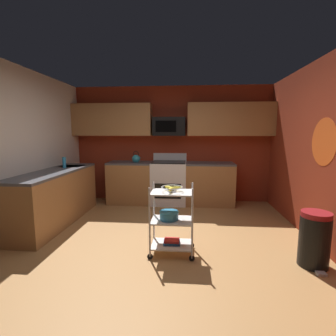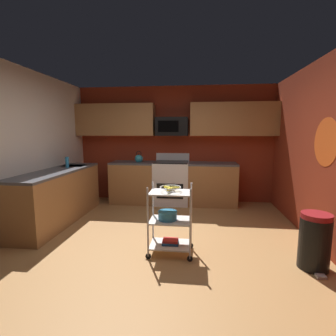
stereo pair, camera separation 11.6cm
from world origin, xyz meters
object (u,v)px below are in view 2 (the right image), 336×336
Objects in this scene: oven_range at (171,182)px; mixing_bowl_large at (168,215)px; book_stack at (170,242)px; dish_soap_bottle at (67,162)px; fruit_bowl at (170,188)px; kettle at (139,159)px; microwave at (172,127)px; trash_can at (315,241)px; rolling_cart at (170,220)px.

oven_range is 2.37m from mixing_bowl_large.
mixing_bowl_large is 0.36m from book_stack.
dish_soap_bottle is (-2.06, 1.34, 0.50)m from mixing_bowl_large.
book_stack is (0.04, -0.00, -0.36)m from mixing_bowl_large.
fruit_bowl is at bearing -0.00° from mixing_bowl_large.
oven_range reaches higher than mixing_bowl_large.
kettle is (-0.96, 2.36, 0.84)m from book_stack.
trash_can is (1.93, -2.63, -1.37)m from microwave.
trash_can is (1.70, -0.16, 0.17)m from book_stack.
microwave is 2.61m from fruit_bowl.
book_stack is 2.63m from dish_soap_bottle.
oven_range is 4.37× the size of mixing_bowl_large.
oven_range reaches higher than rolling_cart.
fruit_bowl is at bearing 180.00° from rolling_cart.
dish_soap_bottle is at bearing 147.45° from book_stack.
book_stack is at bearing 174.60° from trash_can.
trash_can is (1.93, -2.53, -0.15)m from oven_range.
fruit_bowl reaches higher than trash_can.
microwave reaches higher than oven_range.
trash_can is at bearing -5.40° from fruit_bowl.
rolling_cart is 3.63× the size of mixing_bowl_large.
dish_soap_bottle reaches higher than trash_can.
oven_range is at bearing 95.64° from rolling_cart.
microwave is 3.54m from trash_can.
mixing_bowl_large is (0.20, -2.47, -1.18)m from microwave.
rolling_cart is 1.39× the size of trash_can.
oven_range is 4.04× the size of fruit_bowl.
microwave is at bearing 94.56° from mixing_bowl_large.
microwave is at bearing 8.45° from kettle.
dish_soap_bottle is (-2.10, 1.34, 0.14)m from fruit_bowl.
rolling_cart is 2.55m from dish_soap_bottle.
fruit_bowl is (-0.00, 0.00, 0.42)m from rolling_cart.
microwave is at bearing 95.42° from rolling_cart.
trash_can is at bearing -43.44° from kettle.
book_stack is (0.00, 0.00, -0.72)m from fruit_bowl.
fruit_bowl is 0.72m from book_stack.
oven_range is at bearing 0.30° from kettle.
oven_range is 4.17× the size of kettle.
fruit_bowl is 0.36m from mixing_bowl_large.
rolling_cart is 4.13× the size of book_stack.
book_stack is (0.23, -2.47, -1.54)m from microwave.
microwave reaches higher than trash_can.
book_stack is 1.11× the size of dish_soap_bottle.
oven_range is 0.90m from kettle.
book_stack is 0.34× the size of trash_can.
book_stack is at bearing -32.55° from dish_soap_bottle.
trash_can reaches higher than mixing_bowl_large.
dish_soap_bottle is (-2.10, 1.34, 0.57)m from rolling_cart.
rolling_cart reaches higher than fruit_bowl.
mixing_bowl_large is 2.58m from kettle.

